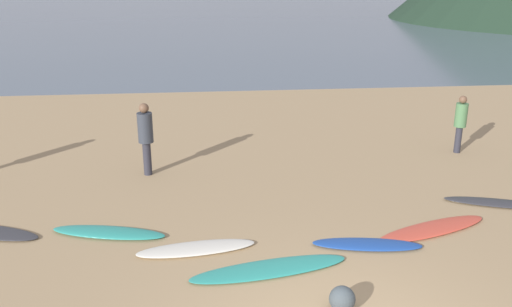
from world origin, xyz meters
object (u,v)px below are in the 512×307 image
(surfboard_6, at_px, (433,229))
(surfboard_3, at_px, (196,248))
(surfboard_4, at_px, (269,269))
(surfboard_2, at_px, (109,232))
(surfboard_7, at_px, (499,203))
(person_2, at_px, (461,119))
(beach_rock_far, at_px, (342,299))
(surfboard_5, at_px, (367,244))
(person_0, at_px, (146,133))

(surfboard_6, bearing_deg, surfboard_3, 164.89)
(surfboard_4, bearing_deg, surfboard_6, 8.74)
(surfboard_2, height_order, surfboard_7, surfboard_2)
(person_2, bearing_deg, beach_rock_far, -171.64)
(surfboard_3, xyz_separation_m, surfboard_6, (4.43, 0.32, -0.00))
(surfboard_7, distance_m, beach_rock_far, 5.34)
(surfboard_4, height_order, surfboard_6, surfboard_6)
(surfboard_6, xyz_separation_m, person_2, (2.50, 4.35, 0.87))
(surfboard_4, height_order, surfboard_5, surfboard_5)
(surfboard_3, height_order, surfboard_4, surfboard_3)
(person_2, bearing_deg, surfboard_6, -165.54)
(surfboard_4, xyz_separation_m, surfboard_7, (5.10, 2.11, 0.00))
(surfboard_2, relative_size, surfboard_5, 1.12)
(surfboard_2, distance_m, person_2, 9.43)
(surfboard_7, relative_size, person_0, 1.26)
(surfboard_7, distance_m, person_2, 3.53)
(surfboard_4, height_order, person_2, person_2)
(surfboard_3, bearing_deg, person_2, 27.18)
(person_0, bearing_deg, surfboard_2, -18.64)
(surfboard_3, height_order, surfboard_6, surfboard_3)
(surfboard_5, xyz_separation_m, person_0, (-4.16, 4.02, 0.98))
(surfboard_7, bearing_deg, beach_rock_far, -122.58)
(beach_rock_far, bearing_deg, surfboard_7, 38.24)
(surfboard_3, relative_size, surfboard_4, 0.78)
(surfboard_5, xyz_separation_m, surfboard_6, (1.41, 0.49, -0.01))
(person_2, bearing_deg, surfboard_3, 168.30)
(person_0, bearing_deg, surfboard_6, 47.72)
(surfboard_2, distance_m, person_0, 3.27)
(surfboard_2, xyz_separation_m, surfboard_7, (7.90, 0.55, -0.01))
(surfboard_2, xyz_separation_m, surfboard_5, (4.63, -0.94, -0.00))
(surfboard_3, xyz_separation_m, surfboard_5, (3.02, -0.17, 0.00))
(surfboard_4, xyz_separation_m, surfboard_6, (3.24, 1.12, 0.00))
(surfboard_5, bearing_deg, surfboard_6, 28.55)
(surfboard_4, relative_size, surfboard_7, 1.21)
(person_0, distance_m, beach_rock_far, 6.73)
(surfboard_7, xyz_separation_m, person_2, (0.64, 3.36, 0.87))
(surfboard_2, distance_m, beach_rock_far, 4.63)
(surfboard_5, relative_size, surfboard_6, 0.79)
(person_2, height_order, beach_rock_far, person_2)
(surfboard_2, bearing_deg, beach_rock_far, -22.68)
(surfboard_3, distance_m, surfboard_6, 4.44)
(person_2, relative_size, beach_rock_far, 4.03)
(beach_rock_far, bearing_deg, surfboard_4, 127.13)
(surfboard_5, bearing_deg, surfboard_7, 33.87)
(surfboard_3, xyz_separation_m, surfboard_4, (1.19, -0.80, -0.01))
(beach_rock_far, bearing_deg, surfboard_5, 63.12)
(surfboard_4, bearing_deg, surfboard_5, 8.70)
(surfboard_5, height_order, person_2, person_2)
(surfboard_6, bearing_deg, person_2, 40.95)
(surfboard_2, distance_m, surfboard_5, 4.73)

